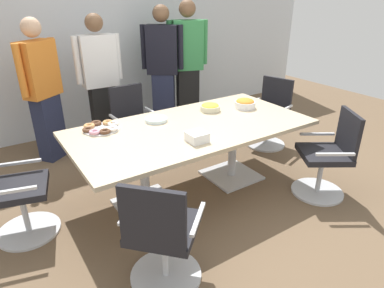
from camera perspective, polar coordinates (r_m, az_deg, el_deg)
The scene contains 17 objects.
ground_plane at distance 3.70m, azimuth -0.00°, elevation -7.83°, with size 10.00×10.00×0.01m, color brown.
back_wall at distance 5.32m, azimuth -15.11°, elevation 17.62°, with size 8.00×0.10×2.80m, color silver.
conference_table at distance 3.40m, azimuth -0.00°, elevation 1.15°, with size 2.40×1.20×0.75m.
office_chair_0 at distance 2.44m, azimuth -5.14°, elevation -15.73°, with size 0.76×0.76×0.91m.
office_chair_1 at distance 3.72m, azimuth 22.13°, elevation -2.35°, with size 0.75×0.75×0.91m.
office_chair_2 at distance 4.74m, azimuth 13.03°, elevation 4.62°, with size 0.67×0.67×0.91m.
office_chair_3 at distance 4.31m, azimuth -9.90°, elevation 2.86°, with size 0.55×0.55×0.91m.
office_chair_4 at distance 3.25m, azimuth -28.16°, elevation -7.61°, with size 0.66×0.66×0.91m.
person_standing_0 at distance 4.44m, azimuth -24.05°, elevation 8.39°, with size 0.54×0.44×1.72m.
person_standing_1 at distance 4.66m, azimuth -15.30°, elevation 10.44°, with size 0.61×0.23×1.73m.
person_standing_2 at distance 5.05m, azimuth -4.99°, elevation 12.82°, with size 0.54×0.44×1.81m.
person_standing_3 at distance 5.18m, azimuth -0.76°, elevation 13.59°, with size 0.60×0.35×1.87m.
snack_bowl_chips_orange at distance 3.91m, azimuth 9.01°, elevation 6.83°, with size 0.24×0.24×0.11m.
snack_bowl_chips_yellow at distance 3.77m, azimuth 3.10°, elevation 6.28°, with size 0.22×0.22×0.09m.
donut_platter at distance 3.37m, azimuth -15.21°, elevation 2.70°, with size 0.36×0.36×0.04m.
plate_stack at distance 3.49m, azimuth -6.12°, elevation 4.15°, with size 0.23×0.23×0.04m.
napkin_pile at distance 2.99m, azimuth 0.84°, elevation 1.21°, with size 0.17×0.17×0.09m, color white.
Camera 1 is at (-1.72, -2.60, 1.99)m, focal length 31.36 mm.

